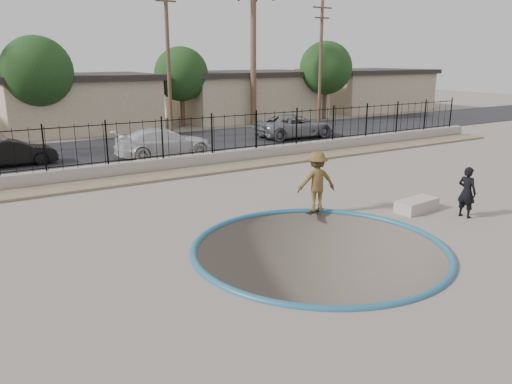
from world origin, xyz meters
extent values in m
cube|color=#6F675C|center=(0.00, 12.00, -1.10)|extent=(120.00, 120.00, 2.20)
torus|color=#245B77|center=(0.00, -1.00, 0.00)|extent=(7.04, 7.04, 0.20)
cube|color=#8F7D5D|center=(0.00, 9.20, 0.06)|extent=(42.00, 1.60, 0.11)
cube|color=gray|center=(0.00, 10.30, 0.30)|extent=(42.00, 0.45, 0.60)
cube|color=black|center=(0.00, 10.30, 0.72)|extent=(40.00, 0.04, 0.03)
cube|color=black|center=(0.00, 10.30, 2.30)|extent=(40.00, 0.04, 0.04)
cube|color=black|center=(0.00, 17.00, 0.02)|extent=(90.00, 8.00, 0.04)
cube|color=tan|center=(0.00, 26.50, 1.75)|extent=(10.00, 8.00, 3.50)
cube|color=#2D2824|center=(0.00, 26.50, 3.70)|extent=(10.60, 8.60, 0.40)
cube|color=tan|center=(14.00, 26.50, 1.75)|extent=(12.00, 8.00, 3.50)
cube|color=#2D2824|center=(14.00, 26.50, 3.70)|extent=(12.60, 8.60, 0.40)
cube|color=tan|center=(28.00, 26.50, 1.75)|extent=(11.00, 8.00, 3.50)
cube|color=#2D2824|center=(28.00, 26.50, 3.70)|extent=(11.60, 8.60, 0.40)
cylinder|color=brown|center=(12.00, 22.00, 5.00)|extent=(0.44, 0.44, 10.00)
cylinder|color=#473323|center=(4.00, 19.00, 4.75)|extent=(0.24, 0.24, 9.50)
cube|color=#473323|center=(4.00, 19.00, 8.30)|extent=(1.30, 0.10, 0.10)
cylinder|color=#473323|center=(16.00, 19.00, 4.50)|extent=(0.24, 0.24, 9.00)
cube|color=#473323|center=(16.00, 19.00, 8.50)|extent=(1.70, 0.10, 0.10)
cube|color=#473323|center=(16.00, 19.00, 7.80)|extent=(1.30, 0.10, 0.10)
cylinder|color=#473323|center=(-3.00, 23.00, 1.50)|extent=(0.34, 0.34, 3.00)
sphere|color=#143311|center=(-3.00, 23.00, 4.20)|extent=(4.32, 4.32, 4.32)
cylinder|color=#473323|center=(7.00, 24.00, 1.38)|extent=(0.34, 0.34, 2.75)
sphere|color=#143311|center=(7.00, 24.00, 3.85)|extent=(3.96, 3.96, 3.96)
cylinder|color=#473323|center=(19.00, 22.00, 1.50)|extent=(0.34, 0.34, 3.00)
sphere|color=#143311|center=(19.00, 22.00, 4.20)|extent=(4.32, 4.32, 4.32)
imported|color=olive|center=(1.93, 1.60, 0.99)|extent=(1.45, 1.11, 1.98)
cube|color=black|center=(1.93, 1.60, 0.06)|extent=(0.89, 0.45, 0.02)
cylinder|color=silver|center=(1.67, 1.44, 0.03)|extent=(0.06, 0.05, 0.06)
cylinder|color=silver|center=(1.62, 1.60, 0.03)|extent=(0.06, 0.05, 0.06)
cylinder|color=silver|center=(2.23, 1.60, 0.03)|extent=(0.06, 0.05, 0.06)
cylinder|color=silver|center=(2.19, 1.76, 0.03)|extent=(0.06, 0.05, 0.06)
imported|color=black|center=(5.79, -1.29, 0.84)|extent=(0.46, 0.65, 1.67)
cube|color=#ADA099|center=(4.99, -0.01, 0.20)|extent=(1.67, 0.87, 0.40)
imported|color=black|center=(-5.69, 15.00, 0.66)|extent=(3.86, 1.47, 1.26)
imported|color=silver|center=(1.28, 13.40, 0.77)|extent=(5.13, 2.32, 1.46)
imported|color=gray|center=(10.84, 15.00, 0.77)|extent=(5.36, 2.66, 1.46)
camera|label=1|loc=(-8.17, -10.88, 5.04)|focal=35.00mm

